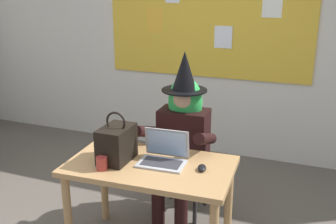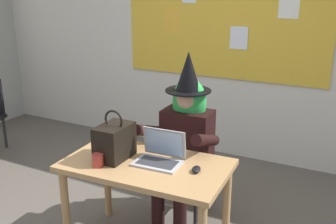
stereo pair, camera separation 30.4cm
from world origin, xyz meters
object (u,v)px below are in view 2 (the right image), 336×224
(desk_main, at_px, (147,176))
(chair_at_desk, at_px, (190,158))
(laptop, at_px, (160,155))
(person_costumed, at_px, (185,132))
(handbag, at_px, (114,141))
(coffee_mug, at_px, (98,160))
(computer_mouse, at_px, (196,169))

(desk_main, distance_m, chair_at_desk, 0.72)
(desk_main, xyz_separation_m, laptop, (0.08, 0.06, 0.16))
(desk_main, height_order, person_costumed, person_costumed)
(laptop, bearing_deg, handbag, -167.30)
(chair_at_desk, xyz_separation_m, laptop, (0.05, -0.64, 0.29))
(desk_main, xyz_separation_m, chair_at_desk, (0.03, 0.71, -0.13))
(laptop, height_order, coffee_mug, laptop)
(computer_mouse, bearing_deg, desk_main, 171.76)
(person_costumed, relative_size, computer_mouse, 14.12)
(chair_at_desk, bearing_deg, computer_mouse, 26.40)
(computer_mouse, bearing_deg, laptop, 161.18)
(laptop, relative_size, coffee_mug, 3.71)
(laptop, relative_size, handbag, 0.93)
(laptop, xyz_separation_m, coffee_mug, (-0.36, -0.27, -0.00))
(laptop, bearing_deg, desk_main, -144.78)
(desk_main, distance_m, laptop, 0.19)
(computer_mouse, height_order, handbag, handbag)
(computer_mouse, xyz_separation_m, handbag, (-0.63, -0.07, 0.12))
(desk_main, relative_size, person_costumed, 0.84)
(coffee_mug, bearing_deg, desk_main, 36.59)
(handbag, relative_size, coffee_mug, 3.98)
(desk_main, bearing_deg, coffee_mug, -143.41)
(chair_at_desk, distance_m, computer_mouse, 0.79)
(handbag, xyz_separation_m, coffee_mug, (-0.03, -0.18, -0.09))
(laptop, distance_m, computer_mouse, 0.30)
(desk_main, xyz_separation_m, handbag, (-0.25, -0.03, 0.24))
(computer_mouse, bearing_deg, handbag, 172.22)
(chair_at_desk, bearing_deg, handbag, -22.39)
(desk_main, height_order, handbag, handbag)
(person_costumed, relative_size, coffee_mug, 15.46)
(person_costumed, distance_m, coffee_mug, 0.85)
(chair_at_desk, xyz_separation_m, handbag, (-0.29, -0.74, 0.37))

